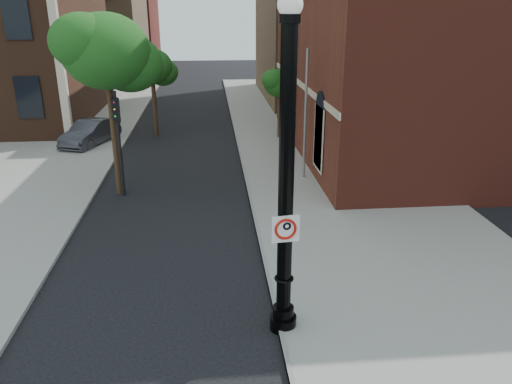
{
  "coord_description": "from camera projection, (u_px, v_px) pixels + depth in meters",
  "views": [
    {
      "loc": [
        0.61,
        -10.21,
        7.02
      ],
      "look_at": [
        1.76,
        2.0,
        2.42
      ],
      "focal_mm": 35.0,
      "sensor_mm": 36.0,
      "label": 1
    }
  ],
  "objects": [
    {
      "name": "street_tree_c",
      "position": [
        281.0,
        84.0,
        26.93
      ],
      "size": [
        2.15,
        1.94,
        3.87
      ],
      "color": "black",
      "rests_on": "ground"
    },
    {
      "name": "traffic_signal_left",
      "position": [
        118.0,
        127.0,
        18.69
      ],
      "size": [
        0.32,
        0.36,
        4.08
      ],
      "rotation": [
        0.0,
        0.0,
        0.31
      ],
      "color": "black",
      "rests_on": "ground"
    },
    {
      "name": "traffic_signal_right",
      "position": [
        287.0,
        119.0,
        15.56
      ],
      "size": [
        0.39,
        0.47,
        5.5
      ],
      "rotation": [
        0.0,
        0.0,
        -0.16
      ],
      "color": "black",
      "rests_on": "ground"
    },
    {
      "name": "ground",
      "position": [
        191.0,
        318.0,
        11.93
      ],
      "size": [
        120.0,
        120.0,
        0.0
      ],
      "primitive_type": "plane",
      "color": "black",
      "rests_on": "ground"
    },
    {
      "name": "sidewalk_left",
      "position": [
        38.0,
        138.0,
        27.91
      ],
      "size": [
        10.0,
        50.0,
        0.12
      ],
      "primitive_type": "cube",
      "color": "gray",
      "rests_on": "ground"
    },
    {
      "name": "bg_building_red",
      "position": [
        107.0,
        22.0,
        63.21
      ],
      "size": [
        12.0,
        12.0,
        10.0
      ],
      "primitive_type": "cube",
      "color": "maroon",
      "rests_on": "ground"
    },
    {
      "name": "sidewalk_right",
      "position": [
        336.0,
        175.0,
        21.76
      ],
      "size": [
        8.0,
        60.0,
        0.12
      ],
      "primitive_type": "cube",
      "color": "gray",
      "rests_on": "ground"
    },
    {
      "name": "bg_building_tan_a",
      "position": [
        80.0,
        16.0,
        49.8
      ],
      "size": [
        12.0,
        12.0,
        12.0
      ],
      "primitive_type": "cube",
      "color": "olive",
      "rests_on": "ground"
    },
    {
      "name": "street_tree_b",
      "position": [
        152.0,
        68.0,
        27.37
      ],
      "size": [
        2.69,
        2.43,
        4.85
      ],
      "color": "black",
      "rests_on": "ground"
    },
    {
      "name": "lamppost",
      "position": [
        286.0,
        193.0,
        10.39
      ],
      "size": [
        0.62,
        0.62,
        7.28
      ],
      "color": "black",
      "rests_on": "ground"
    },
    {
      "name": "no_parking_sign",
      "position": [
        286.0,
        229.0,
        10.48
      ],
      "size": [
        0.6,
        0.11,
        0.61
      ],
      "rotation": [
        0.0,
        0.0,
        0.09
      ],
      "color": "white",
      "rests_on": "ground"
    },
    {
      "name": "curb_edge",
      "position": [
        245.0,
        178.0,
        21.41
      ],
      "size": [
        0.1,
        60.0,
        0.14
      ],
      "primitive_type": "cube",
      "color": "gray",
      "rests_on": "ground"
    },
    {
      "name": "bg_building_tan_b",
      "position": [
        404.0,
        6.0,
        38.84
      ],
      "size": [
        22.0,
        14.0,
        14.0
      ],
      "primitive_type": "cube",
      "color": "olive",
      "rests_on": "ground"
    },
    {
      "name": "parked_car",
      "position": [
        90.0,
        133.0,
        26.53
      ],
      "size": [
        2.7,
        4.32,
        1.35
      ],
      "primitive_type": "imported",
      "rotation": [
        0.0,
        0.0,
        -0.34
      ],
      "color": "#333338",
      "rests_on": "ground"
    },
    {
      "name": "street_tree_a",
      "position": [
        108.0,
        53.0,
        18.03
      ],
      "size": [
        3.79,
        3.43,
        6.84
      ],
      "color": "black",
      "rests_on": "ground"
    },
    {
      "name": "utility_pole",
      "position": [
        305.0,
        117.0,
        20.52
      ],
      "size": [
        0.11,
        0.11,
        5.45
      ],
      "primitive_type": "cylinder",
      "color": "#999999",
      "rests_on": "ground"
    }
  ]
}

